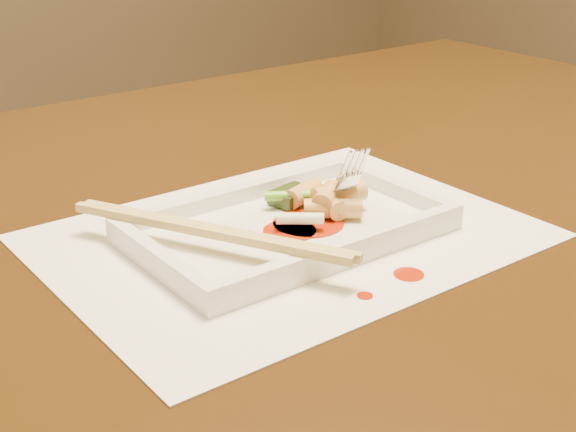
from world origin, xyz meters
TOP-DOWN VIEW (x-y plane):
  - table at (0.00, 0.00)m, footprint 1.40×0.90m
  - placemat at (-0.08, -0.09)m, footprint 0.40×0.30m
  - sauce_splatter_a at (-0.05, -0.20)m, footprint 0.02×0.02m
  - sauce_splatter_b at (-0.10, -0.21)m, footprint 0.01×0.01m
  - plate_base at (-0.08, -0.09)m, footprint 0.26×0.16m
  - plate_rim_far at (-0.08, -0.01)m, footprint 0.26×0.01m
  - plate_rim_near at (-0.08, -0.16)m, footprint 0.26×0.01m
  - plate_rim_left at (-0.21, -0.09)m, footprint 0.01×0.14m
  - plate_rim_right at (0.04, -0.09)m, footprint 0.01×0.14m
  - veg_piece at (-0.05, -0.05)m, footprint 0.04×0.03m
  - scallion_white at (-0.08, -0.10)m, footprint 0.04×0.03m
  - scallion_green at (-0.04, -0.07)m, footprint 0.08×0.05m
  - chopstick_a at (-0.17, -0.09)m, footprint 0.12×0.22m
  - chopstick_b at (-0.16, -0.09)m, footprint 0.12×0.22m
  - fork at (-0.01, -0.07)m, footprint 0.09×0.10m
  - sauce_blob_0 at (-0.07, -0.09)m, footprint 0.06×0.06m
  - sauce_blob_1 at (-0.09, -0.10)m, footprint 0.05×0.05m
  - rice_cake_0 at (-0.04, -0.09)m, footprint 0.03×0.04m
  - rice_cake_1 at (-0.04, -0.10)m, footprint 0.05×0.04m
  - rice_cake_2 at (-0.04, -0.09)m, footprint 0.04×0.04m
  - rice_cake_3 at (-0.03, -0.09)m, footprint 0.05×0.03m
  - rice_cake_4 at (-0.04, -0.06)m, footprint 0.04×0.03m
  - rice_cake_5 at (-0.03, -0.09)m, footprint 0.05×0.03m

SIDE VIEW (x-z plane):
  - table at x=0.00m, z-range 0.27..1.02m
  - placemat at x=-0.08m, z-range 0.75..0.75m
  - sauce_splatter_a at x=-0.05m, z-range 0.75..0.75m
  - sauce_splatter_b at x=-0.10m, z-range 0.75..0.75m
  - plate_base at x=-0.08m, z-range 0.75..0.76m
  - sauce_blob_0 at x=-0.07m, z-range 0.76..0.76m
  - sauce_blob_1 at x=-0.09m, z-range 0.76..0.76m
  - plate_rim_far at x=-0.08m, z-range 0.76..0.77m
  - plate_rim_near at x=-0.08m, z-range 0.76..0.77m
  - plate_rim_left at x=-0.21m, z-range 0.76..0.77m
  - plate_rim_right at x=0.04m, z-range 0.76..0.77m
  - veg_piece at x=-0.05m, z-range 0.76..0.77m
  - rice_cake_0 at x=-0.04m, z-range 0.76..0.78m
  - rice_cake_1 at x=-0.04m, z-range 0.76..0.78m
  - rice_cake_3 at x=-0.03m, z-range 0.76..0.78m
  - rice_cake_4 at x=-0.04m, z-range 0.76..0.78m
  - scallion_white at x=-0.08m, z-range 0.77..0.78m
  - scallion_green at x=-0.04m, z-range 0.77..0.78m
  - rice_cake_2 at x=-0.04m, z-range 0.77..0.79m
  - rice_cake_5 at x=-0.03m, z-range 0.77..0.79m
  - chopstick_a at x=-0.17m, z-range 0.77..0.78m
  - chopstick_b at x=-0.16m, z-range 0.77..0.78m
  - fork at x=-0.01m, z-range 0.76..0.90m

